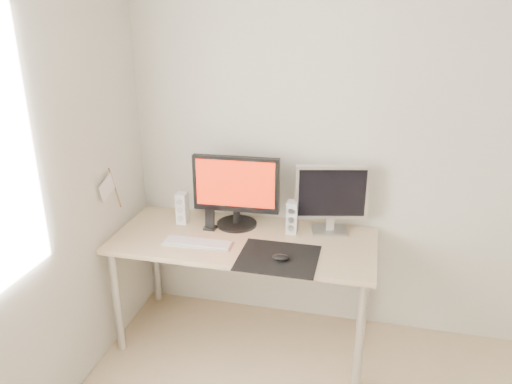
{
  "coord_description": "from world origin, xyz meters",
  "views": [
    {
      "loc": [
        -0.22,
        -1.28,
        2.09
      ],
      "look_at": [
        -0.87,
        1.46,
        1.01
      ],
      "focal_mm": 35.0,
      "sensor_mm": 36.0,
      "label": 1
    }
  ],
  "objects_px": {
    "keyboard": "(198,243)",
    "mouse": "(281,258)",
    "second_monitor": "(332,196)",
    "desk": "(244,250)",
    "speaker_right": "(292,217)",
    "phone_dock": "(210,223)",
    "speaker_left": "(182,208)",
    "main_monitor": "(236,189)"
  },
  "relations": [
    {
      "from": "keyboard",
      "to": "mouse",
      "type": "bearing_deg",
      "value": -9.88
    },
    {
      "from": "main_monitor",
      "to": "keyboard",
      "type": "distance_m",
      "value": 0.42
    },
    {
      "from": "mouse",
      "to": "desk",
      "type": "xyz_separation_m",
      "value": [
        -0.27,
        0.23,
        -0.1
      ]
    },
    {
      "from": "mouse",
      "to": "phone_dock",
      "type": "xyz_separation_m",
      "value": [
        -0.51,
        0.31,
        0.02
      ]
    },
    {
      "from": "speaker_left",
      "to": "keyboard",
      "type": "relative_size",
      "value": 0.49
    },
    {
      "from": "mouse",
      "to": "keyboard",
      "type": "bearing_deg",
      "value": 170.12
    },
    {
      "from": "mouse",
      "to": "main_monitor",
      "type": "height_order",
      "value": "main_monitor"
    },
    {
      "from": "speaker_right",
      "to": "phone_dock",
      "type": "relative_size",
      "value": 1.52
    },
    {
      "from": "desk",
      "to": "phone_dock",
      "type": "height_order",
      "value": "phone_dock"
    },
    {
      "from": "desk",
      "to": "keyboard",
      "type": "height_order",
      "value": "keyboard"
    },
    {
      "from": "second_monitor",
      "to": "keyboard",
      "type": "relative_size",
      "value": 1.06
    },
    {
      "from": "mouse",
      "to": "keyboard",
      "type": "relative_size",
      "value": 0.23
    },
    {
      "from": "desk",
      "to": "mouse",
      "type": "bearing_deg",
      "value": -39.73
    },
    {
      "from": "desk",
      "to": "main_monitor",
      "type": "xyz_separation_m",
      "value": [
        -0.09,
        0.17,
        0.33
      ]
    },
    {
      "from": "mouse",
      "to": "desk",
      "type": "relative_size",
      "value": 0.06
    },
    {
      "from": "speaker_left",
      "to": "phone_dock",
      "type": "bearing_deg",
      "value": -13.93
    },
    {
      "from": "speaker_right",
      "to": "phone_dock",
      "type": "distance_m",
      "value": 0.52
    },
    {
      "from": "keyboard",
      "to": "speaker_right",
      "type": "bearing_deg",
      "value": 29.01
    },
    {
      "from": "desk",
      "to": "speaker_right",
      "type": "distance_m",
      "value": 0.36
    },
    {
      "from": "speaker_right",
      "to": "keyboard",
      "type": "height_order",
      "value": "speaker_right"
    },
    {
      "from": "mouse",
      "to": "speaker_right",
      "type": "relative_size",
      "value": 0.47
    },
    {
      "from": "speaker_left",
      "to": "speaker_right",
      "type": "relative_size",
      "value": 1.0
    },
    {
      "from": "speaker_left",
      "to": "second_monitor",
      "type": "bearing_deg",
      "value": 5.48
    },
    {
      "from": "second_monitor",
      "to": "keyboard",
      "type": "bearing_deg",
      "value": -154.49
    },
    {
      "from": "desk",
      "to": "main_monitor",
      "type": "height_order",
      "value": "main_monitor"
    },
    {
      "from": "keyboard",
      "to": "speaker_left",
      "type": "bearing_deg",
      "value": 126.39
    },
    {
      "from": "speaker_left",
      "to": "phone_dock",
      "type": "height_order",
      "value": "speaker_left"
    },
    {
      "from": "mouse",
      "to": "second_monitor",
      "type": "relative_size",
      "value": 0.22
    },
    {
      "from": "phone_dock",
      "to": "speaker_left",
      "type": "bearing_deg",
      "value": 166.07
    },
    {
      "from": "mouse",
      "to": "phone_dock",
      "type": "relative_size",
      "value": 0.72
    },
    {
      "from": "second_monitor",
      "to": "speaker_right",
      "type": "xyz_separation_m",
      "value": [
        -0.23,
        -0.07,
        -0.14
      ]
    },
    {
      "from": "mouse",
      "to": "desk",
      "type": "bearing_deg",
      "value": 140.27
    },
    {
      "from": "mouse",
      "to": "speaker_right",
      "type": "xyz_separation_m",
      "value": [
        -0.0,
        0.38,
        0.08
      ]
    },
    {
      "from": "desk",
      "to": "speaker_left",
      "type": "xyz_separation_m",
      "value": [
        -0.45,
        0.13,
        0.18
      ]
    },
    {
      "from": "second_monitor",
      "to": "phone_dock",
      "type": "height_order",
      "value": "second_monitor"
    },
    {
      "from": "main_monitor",
      "to": "speaker_right",
      "type": "xyz_separation_m",
      "value": [
        0.36,
        -0.02,
        -0.15
      ]
    },
    {
      "from": "speaker_right",
      "to": "speaker_left",
      "type": "bearing_deg",
      "value": -178.3
    },
    {
      "from": "speaker_right",
      "to": "second_monitor",
      "type": "bearing_deg",
      "value": 16.82
    },
    {
      "from": "second_monitor",
      "to": "speaker_left",
      "type": "relative_size",
      "value": 2.15
    },
    {
      "from": "mouse",
      "to": "speaker_left",
      "type": "xyz_separation_m",
      "value": [
        -0.72,
        0.36,
        0.08
      ]
    },
    {
      "from": "mouse",
      "to": "second_monitor",
      "type": "bearing_deg",
      "value": 62.95
    },
    {
      "from": "mouse",
      "to": "main_monitor",
      "type": "distance_m",
      "value": 0.59
    }
  ]
}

